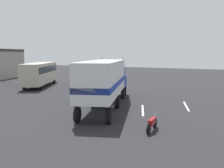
{
  "coord_description": "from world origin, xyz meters",
  "views": [
    {
      "loc": [
        -24.64,
        -14.11,
        4.75
      ],
      "look_at": [
        -0.95,
        -0.9,
        1.6
      ],
      "focal_mm": 41.95,
      "sensor_mm": 36.0,
      "label": 1
    }
  ],
  "objects": [
    {
      "name": "motorcycle",
      "position": [
        -9.75,
        -8.63,
        0.48
      ],
      "size": [
        2.11,
        0.33,
        1.12
      ],
      "color": "black",
      "rests_on": "ground_plane"
    },
    {
      "name": "lane_stripe_near",
      "position": [
        -5.86,
        -3.5,
        0.01
      ],
      "size": [
        4.13,
        1.83,
        0.01
      ],
      "primitive_type": "cube",
      "rotation": [
        0.0,
        0.0,
        0.39
      ],
      "color": "silver",
      "rests_on": "ground_plane"
    },
    {
      "name": "lane_stripe_mid",
      "position": [
        -4.4,
        -5.8,
        0.01
      ],
      "size": [
        4.11,
        1.88,
        0.01
      ],
      "primitive_type": "cube",
      "rotation": [
        0.0,
        0.0,
        0.4
      ],
      "color": "silver",
      "rests_on": "ground_plane"
    },
    {
      "name": "parked_bus",
      "position": [
        3.58,
        13.73,
        2.07
      ],
      "size": [
        10.85,
        7.58,
        3.4
      ],
      "color": "#BFB29E",
      "rests_on": "ground_plane"
    },
    {
      "name": "person_bystander",
      "position": [
        -5.61,
        0.35,
        0.89
      ],
      "size": [
        0.34,
        0.46,
        1.63
      ],
      "color": "#2D3347",
      "rests_on": "ground_plane"
    },
    {
      "name": "lane_stripe_far",
      "position": [
        -0.93,
        -8.62,
        0.01
      ],
      "size": [
        4.21,
        1.6,
        0.01
      ],
      "primitive_type": "cube",
      "rotation": [
        0.0,
        0.0,
        0.34
      ],
      "color": "silver",
      "rests_on": "ground_plane"
    },
    {
      "name": "semi_truck",
      "position": [
        -4.96,
        -2.46,
        2.52
      ],
      "size": [
        14.07,
        7.56,
        4.5
      ],
      "color": "#193399",
      "rests_on": "ground_plane"
    },
    {
      "name": "ground_plane",
      "position": [
        0.0,
        0.0,
        0.0
      ],
      "size": [
        120.0,
        120.0,
        0.0
      ],
      "primitive_type": "plane",
      "color": "#232326"
    }
  ]
}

